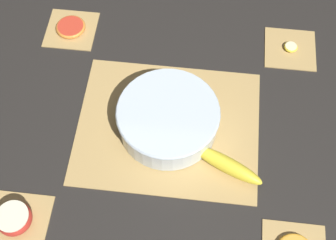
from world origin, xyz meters
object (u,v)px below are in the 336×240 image
object	(u,v)px
apple_half	(14,219)
fruit_salad_bowl	(168,117)
banana_coin_single	(291,47)
grapefruit_slice	(71,27)
whole_banana	(226,164)

from	to	relation	value
apple_half	fruit_salad_bowl	bearing A→B (deg)	42.58
banana_coin_single	grapefruit_slice	size ratio (longest dim) A/B	0.45
whole_banana	banana_coin_single	world-z (taller)	whole_banana
fruit_salad_bowl	whole_banana	world-z (taller)	fruit_salad_bowl
fruit_salad_bowl	apple_half	size ratio (longest dim) A/B	3.20
whole_banana	apple_half	bearing A→B (deg)	-158.04
banana_coin_single	grapefruit_slice	xyz separation A→B (m)	(-0.61, 0.00, 0.00)
banana_coin_single	grapefruit_slice	distance (m)	0.61
fruit_salad_bowl	banana_coin_single	xyz separation A→B (m)	(0.31, 0.28, -0.04)
banana_coin_single	grapefruit_slice	world-z (taller)	grapefruit_slice
banana_coin_single	apple_half	bearing A→B (deg)	-137.56
whole_banana	grapefruit_slice	world-z (taller)	whole_banana
apple_half	banana_coin_single	distance (m)	0.83
banana_coin_single	fruit_salad_bowl	bearing A→B (deg)	-137.69
apple_half	banana_coin_single	size ratio (longest dim) A/B	2.09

